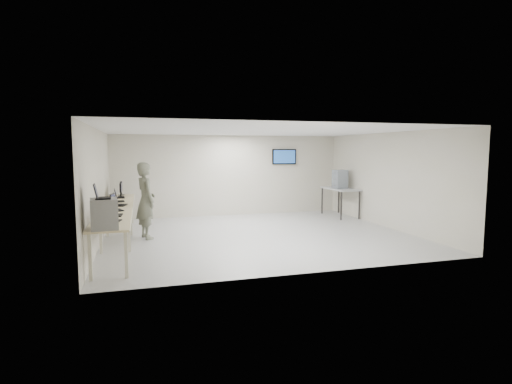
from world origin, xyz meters
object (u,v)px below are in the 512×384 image
object	(u,v)px
equipment_box	(104,214)
side_table	(340,190)
workbench	(117,210)
soldier	(146,201)

from	to	relation	value
equipment_box	side_table	world-z (taller)	equipment_box
workbench	soldier	size ratio (longest dim) A/B	3.03
equipment_box	soldier	xyz separation A→B (m)	(0.75, 3.17, -0.18)
equipment_box	side_table	xyz separation A→B (m)	(7.25, 4.92, -0.26)
workbench	equipment_box	world-z (taller)	equipment_box
workbench	equipment_box	size ratio (longest dim) A/B	11.19
side_table	equipment_box	bearing A→B (deg)	-145.84
workbench	soldier	world-z (taller)	soldier
soldier	side_table	world-z (taller)	soldier
equipment_box	soldier	bearing A→B (deg)	70.50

